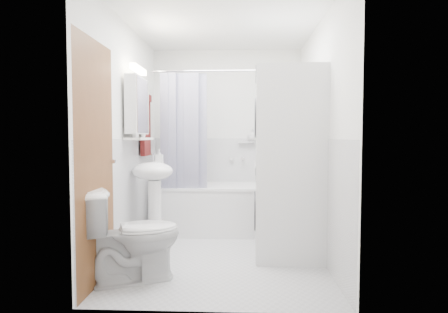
{
  "coord_description": "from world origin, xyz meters",
  "views": [
    {
      "loc": [
        0.19,
        -3.84,
        1.22
      ],
      "look_at": [
        0.01,
        0.15,
        1.01
      ],
      "focal_mm": 30.0,
      "sensor_mm": 36.0,
      "label": 1
    }
  ],
  "objects_px": {
    "washer_dryer": "(289,164)",
    "toilet": "(133,235)",
    "bathtub": "(227,206)",
    "sink": "(153,185)"
  },
  "relations": [
    {
      "from": "washer_dryer",
      "to": "toilet",
      "type": "bearing_deg",
      "value": -150.84
    },
    {
      "from": "bathtub",
      "to": "toilet",
      "type": "distance_m",
      "value": 1.83
    },
    {
      "from": "bathtub",
      "to": "sink",
      "type": "xyz_separation_m",
      "value": [
        -0.77,
        -0.78,
        0.37
      ]
    },
    {
      "from": "bathtub",
      "to": "toilet",
      "type": "relative_size",
      "value": 2.0
    },
    {
      "from": "bathtub",
      "to": "sink",
      "type": "height_order",
      "value": "sink"
    },
    {
      "from": "sink",
      "to": "washer_dryer",
      "type": "distance_m",
      "value": 1.46
    },
    {
      "from": "sink",
      "to": "washer_dryer",
      "type": "relative_size",
      "value": 0.55
    },
    {
      "from": "bathtub",
      "to": "toilet",
      "type": "height_order",
      "value": "toilet"
    },
    {
      "from": "sink",
      "to": "washer_dryer",
      "type": "height_order",
      "value": "washer_dryer"
    },
    {
      "from": "sink",
      "to": "toilet",
      "type": "distance_m",
      "value": 0.95
    }
  ]
}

